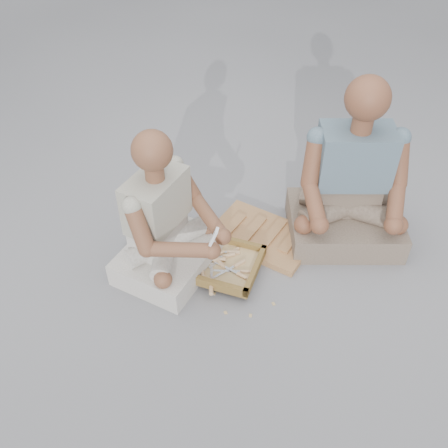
% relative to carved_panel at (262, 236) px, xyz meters
% --- Properties ---
extents(ground, '(60.00, 60.00, 0.00)m').
position_rel_carved_panel_xyz_m(ground, '(-0.15, -0.47, -0.02)').
color(ground, gray).
rests_on(ground, ground).
extents(carved_panel, '(0.67, 0.56, 0.04)m').
position_rel_carved_panel_xyz_m(carved_panel, '(0.00, 0.00, 0.00)').
color(carved_panel, '#A2663E').
rests_on(carved_panel, ground).
extents(tool_tray, '(0.49, 0.41, 0.06)m').
position_rel_carved_panel_xyz_m(tool_tray, '(-0.20, -0.30, 0.04)').
color(tool_tray, brown).
rests_on(tool_tray, carved_panel).
extents(chisel_0, '(0.21, 0.10, 0.02)m').
position_rel_carved_panel_xyz_m(chisel_0, '(-0.07, -0.37, 0.05)').
color(chisel_0, white).
rests_on(chisel_0, tool_tray).
extents(chisel_1, '(0.06, 0.22, 0.02)m').
position_rel_carved_panel_xyz_m(chisel_1, '(-0.20, -0.47, 0.04)').
color(chisel_1, white).
rests_on(chisel_1, tool_tray).
extents(chisel_2, '(0.14, 0.19, 0.02)m').
position_rel_carved_panel_xyz_m(chisel_2, '(-0.14, -0.22, 0.04)').
color(chisel_2, white).
rests_on(chisel_2, tool_tray).
extents(chisel_3, '(0.17, 0.16, 0.02)m').
position_rel_carved_panel_xyz_m(chisel_3, '(-0.20, -0.30, 0.05)').
color(chisel_3, white).
rests_on(chisel_3, tool_tray).
extents(chisel_4, '(0.22, 0.05, 0.02)m').
position_rel_carved_panel_xyz_m(chisel_4, '(-0.06, -0.34, 0.04)').
color(chisel_4, white).
rests_on(chisel_4, tool_tray).
extents(chisel_5, '(0.16, 0.18, 0.02)m').
position_rel_carved_panel_xyz_m(chisel_5, '(-0.10, -0.31, 0.05)').
color(chisel_5, white).
rests_on(chisel_5, tool_tray).
extents(chisel_6, '(0.20, 0.12, 0.02)m').
position_rel_carved_panel_xyz_m(chisel_6, '(-0.17, -0.25, 0.05)').
color(chisel_6, white).
rests_on(chisel_6, tool_tray).
extents(chisel_7, '(0.22, 0.08, 0.02)m').
position_rel_carved_panel_xyz_m(chisel_7, '(-0.22, -0.29, 0.05)').
color(chisel_7, white).
rests_on(chisel_7, tool_tray).
extents(chisel_8, '(0.15, 0.18, 0.02)m').
position_rel_carved_panel_xyz_m(chisel_8, '(-0.22, -0.26, 0.04)').
color(chisel_8, white).
rests_on(chisel_8, tool_tray).
extents(chisel_9, '(0.22, 0.06, 0.02)m').
position_rel_carved_panel_xyz_m(chisel_9, '(-0.15, -0.22, 0.05)').
color(chisel_9, white).
rests_on(chisel_9, tool_tray).
extents(chisel_10, '(0.10, 0.21, 0.02)m').
position_rel_carved_panel_xyz_m(chisel_10, '(-0.26, -0.40, 0.05)').
color(chisel_10, white).
rests_on(chisel_10, tool_tray).
extents(wood_chip_0, '(0.02, 0.02, 0.00)m').
position_rel_carved_panel_xyz_m(wood_chip_0, '(0.02, -0.16, -0.02)').
color(wood_chip_0, '#D1B97B').
rests_on(wood_chip_0, ground).
extents(wood_chip_1, '(0.02, 0.02, 0.00)m').
position_rel_carved_panel_xyz_m(wood_chip_1, '(-0.52, -0.25, -0.02)').
color(wood_chip_1, '#D1B97B').
rests_on(wood_chip_1, ground).
extents(wood_chip_2, '(0.02, 0.02, 0.00)m').
position_rel_carved_panel_xyz_m(wood_chip_2, '(0.03, -0.58, -0.02)').
color(wood_chip_2, '#D1B97B').
rests_on(wood_chip_2, ground).
extents(wood_chip_3, '(0.02, 0.02, 0.00)m').
position_rel_carved_panel_xyz_m(wood_chip_3, '(-0.49, -0.53, -0.02)').
color(wood_chip_3, '#D1B97B').
rests_on(wood_chip_3, ground).
extents(wood_chip_4, '(0.02, 0.02, 0.00)m').
position_rel_carved_panel_xyz_m(wood_chip_4, '(-0.10, -0.58, -0.02)').
color(wood_chip_4, '#D1B97B').
rests_on(wood_chip_4, ground).
extents(wood_chip_5, '(0.02, 0.02, 0.00)m').
position_rel_carved_panel_xyz_m(wood_chip_5, '(0.13, -0.48, -0.02)').
color(wood_chip_5, '#D1B97B').
rests_on(wood_chip_5, ground).
extents(wood_chip_6, '(0.02, 0.02, 0.00)m').
position_rel_carved_panel_xyz_m(wood_chip_6, '(-0.02, -0.25, -0.02)').
color(wood_chip_6, '#D1B97B').
rests_on(wood_chip_6, ground).
extents(wood_chip_7, '(0.02, 0.02, 0.00)m').
position_rel_carved_panel_xyz_m(wood_chip_7, '(-0.13, -0.33, -0.02)').
color(wood_chip_7, '#D1B97B').
rests_on(wood_chip_7, ground).
extents(wood_chip_8, '(0.02, 0.02, 0.00)m').
position_rel_carved_panel_xyz_m(wood_chip_8, '(-0.37, -0.07, -0.02)').
color(wood_chip_8, '#D1B97B').
rests_on(wood_chip_8, ground).
extents(wood_chip_9, '(0.02, 0.02, 0.00)m').
position_rel_carved_panel_xyz_m(wood_chip_9, '(-0.54, -0.02, -0.02)').
color(wood_chip_9, '#D1B97B').
rests_on(wood_chip_9, ground).
extents(wood_chip_10, '(0.02, 0.02, 0.00)m').
position_rel_carved_panel_xyz_m(wood_chip_10, '(-0.19, -0.47, -0.02)').
color(wood_chip_10, '#D1B97B').
rests_on(wood_chip_10, ground).
extents(wood_chip_11, '(0.02, 0.02, 0.00)m').
position_rel_carved_panel_xyz_m(wood_chip_11, '(0.08, -0.17, -0.02)').
color(wood_chip_11, '#D1B97B').
rests_on(wood_chip_11, ground).
extents(wood_chip_12, '(0.02, 0.02, 0.00)m').
position_rel_carved_panel_xyz_m(wood_chip_12, '(-0.52, -0.37, -0.02)').
color(wood_chip_12, '#D1B97B').
rests_on(wood_chip_12, ground).
extents(craftsman, '(0.63, 0.64, 0.85)m').
position_rel_carved_panel_xyz_m(craftsman, '(-0.47, -0.32, 0.27)').
color(craftsman, silver).
rests_on(craftsman, ground).
extents(companion, '(0.71, 0.61, 0.98)m').
position_rel_carved_panel_xyz_m(companion, '(0.45, 0.14, 0.31)').
color(companion, '#81705D').
rests_on(companion, ground).
extents(mobile_phone, '(0.05, 0.04, 0.10)m').
position_rel_carved_panel_xyz_m(mobile_phone, '(-0.18, -0.46, 0.38)').
color(mobile_phone, white).
rests_on(mobile_phone, craftsman).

